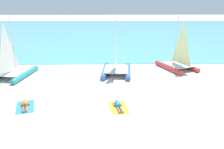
{
  "coord_description": "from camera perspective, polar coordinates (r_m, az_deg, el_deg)",
  "views": [
    {
      "loc": [
        -0.28,
        -10.98,
        6.87
      ],
      "look_at": [
        0.0,
        5.44,
        1.2
      ],
      "focal_mm": 37.8,
      "sensor_mm": 36.0,
      "label": 1
    }
  ],
  "objects": [
    {
      "name": "sunbather_right",
      "position": [
        15.11,
        1.47,
        -7.44
      ],
      "size": [
        0.69,
        1.56,
        0.3
      ],
      "rotation": [
        0.0,
        0.0,
        0.19
      ],
      "color": "#268CCC",
      "rests_on": "towel_right"
    },
    {
      "name": "ground_plane",
      "position": [
        22.08,
        -0.2,
        0.92
      ],
      "size": [
        120.0,
        120.0,
        0.0
      ],
      "primitive_type": "plane",
      "color": "silver"
    },
    {
      "name": "towel_right",
      "position": [
        15.11,
        1.53,
        -7.98
      ],
      "size": [
        1.44,
        2.07,
        0.01
      ],
      "primitive_type": "cube",
      "rotation": [
        0.0,
        0.0,
        0.19
      ],
      "color": "yellow",
      "rests_on": "ground"
    },
    {
      "name": "sailboat_red",
      "position": [
        23.28,
        15.63,
        3.05
      ],
      "size": [
        3.69,
        4.42,
        4.93
      ],
      "rotation": [
        0.0,
        0.0,
        0.4
      ],
      "color": "#CC3838",
      "rests_on": "ground"
    },
    {
      "name": "sailboat_teal",
      "position": [
        21.98,
        -22.93,
        1.43
      ],
      "size": [
        3.3,
        4.45,
        5.25
      ],
      "rotation": [
        0.0,
        0.0,
        -0.2
      ],
      "color": "teal",
      "rests_on": "ground"
    },
    {
      "name": "towel_left",
      "position": [
        16.17,
        -20.25,
        -7.34
      ],
      "size": [
        1.58,
        2.13,
        0.01
      ],
      "primitive_type": "cube",
      "rotation": [
        0.0,
        0.0,
        0.28
      ],
      "color": "#338CD8",
      "rests_on": "ground"
    },
    {
      "name": "sailboat_blue",
      "position": [
        20.97,
        1.06,
        2.15
      ],
      "size": [
        2.85,
        4.18,
        5.21
      ],
      "rotation": [
        0.0,
        0.0,
        -0.08
      ],
      "color": "blue",
      "rests_on": "ground"
    },
    {
      "name": "ocean_water",
      "position": [
        43.62,
        -0.61,
        10.02
      ],
      "size": [
        120.0,
        40.0,
        0.05
      ],
      "primitive_type": "cube",
      "color": "#5BB2C1",
      "rests_on": "ground"
    },
    {
      "name": "sunbather_left",
      "position": [
        16.18,
        -20.29,
        -6.84
      ],
      "size": [
        0.81,
        1.55,
        0.3
      ],
      "rotation": [
        0.0,
        0.0,
        0.28
      ],
      "color": "orange",
      "rests_on": "towel_left"
    }
  ]
}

